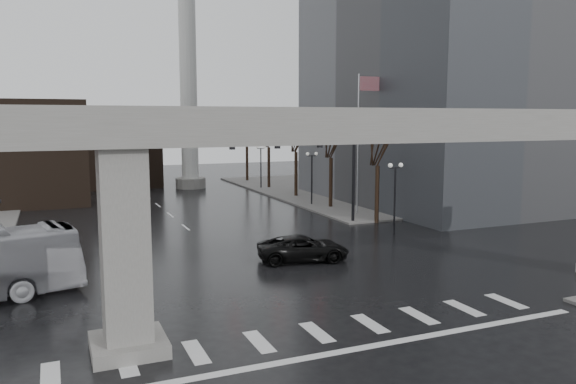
# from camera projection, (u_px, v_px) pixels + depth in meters

# --- Properties ---
(ground) EXTENTS (160.00, 160.00, 0.00)m
(ground) POSITION_uv_depth(u_px,v_px,m) (306.00, 324.00, 22.80)
(ground) COLOR black
(ground) RESTS_ON ground
(sidewalk_ne) EXTENTS (28.00, 36.00, 0.15)m
(sidewalk_ne) POSITION_uv_depth(u_px,v_px,m) (379.00, 189.00, 65.71)
(sidewalk_ne) COLOR slate
(sidewalk_ne) RESTS_ON ground
(elevated_guideway) EXTENTS (48.00, 2.60, 8.70)m
(elevated_guideway) POSITION_uv_depth(u_px,v_px,m) (336.00, 154.00, 22.39)
(elevated_guideway) COLOR gray
(elevated_guideway) RESTS_ON ground
(building_far_mid) EXTENTS (10.00, 10.00, 8.00)m
(building_far_mid) POSITION_uv_depth(u_px,v_px,m) (115.00, 153.00, 68.99)
(building_far_mid) COLOR black
(building_far_mid) RESTS_ON ground
(smokestack) EXTENTS (3.60, 3.60, 30.00)m
(smokestack) POSITION_uv_depth(u_px,v_px,m) (188.00, 74.00, 65.37)
(smokestack) COLOR silver
(smokestack) RESTS_ON ground
(signal_mast_arm) EXTENTS (12.12, 0.43, 8.00)m
(signal_mast_arm) POSITION_uv_depth(u_px,v_px,m) (310.00, 151.00, 42.68)
(signal_mast_arm) COLOR black
(signal_mast_arm) RESTS_ON ground
(flagpole_assembly) EXTENTS (2.06, 0.12, 12.00)m
(flagpole_assembly) POSITION_uv_depth(u_px,v_px,m) (361.00, 127.00, 47.81)
(flagpole_assembly) COLOR silver
(flagpole_assembly) RESTS_ON ground
(lamp_right_0) EXTENTS (1.22, 0.32, 5.11)m
(lamp_right_0) POSITION_uv_depth(u_px,v_px,m) (395.00, 186.00, 40.35)
(lamp_right_0) COLOR black
(lamp_right_0) RESTS_ON ground
(lamp_right_1) EXTENTS (1.22, 0.32, 5.11)m
(lamp_right_1) POSITION_uv_depth(u_px,v_px,m) (312.00, 169.00, 53.13)
(lamp_right_1) COLOR black
(lamp_right_1) RESTS_ON ground
(lamp_right_2) EXTENTS (1.22, 0.32, 5.11)m
(lamp_right_2) POSITION_uv_depth(u_px,v_px,m) (261.00, 159.00, 65.91)
(lamp_right_2) COLOR black
(lamp_right_2) RESTS_ON ground
(lamp_left_2) EXTENTS (1.22, 0.32, 5.11)m
(lamp_left_2) POSITION_uv_depth(u_px,v_px,m) (5.00, 167.00, 55.48)
(lamp_left_2) COLOR black
(lamp_left_2) RESTS_ON ground
(tree_right_0) EXTENTS (1.09, 1.58, 7.50)m
(tree_right_0) POSITION_uv_depth(u_px,v_px,m) (377.00, 188.00, 44.50)
(tree_right_0) COLOR black
(tree_right_0) RESTS_ON ground
(tree_right_1) EXTENTS (1.09, 1.61, 7.67)m
(tree_right_1) POSITION_uv_depth(u_px,v_px,m) (331.00, 177.00, 51.80)
(tree_right_1) COLOR black
(tree_right_1) RESTS_ON ground
(tree_right_2) EXTENTS (1.10, 1.63, 7.85)m
(tree_right_2) POSITION_uv_depth(u_px,v_px,m) (296.00, 169.00, 59.09)
(tree_right_2) COLOR black
(tree_right_2) RESTS_ON ground
(tree_right_3) EXTENTS (1.11, 1.66, 8.02)m
(tree_right_3) POSITION_uv_depth(u_px,v_px,m) (269.00, 163.00, 66.39)
(tree_right_3) COLOR black
(tree_right_3) RESTS_ON ground
(tree_right_4) EXTENTS (1.12, 1.69, 8.19)m
(tree_right_4) POSITION_uv_depth(u_px,v_px,m) (247.00, 158.00, 73.68)
(tree_right_4) COLOR black
(tree_right_4) RESTS_ON ground
(pickup_truck) EXTENTS (5.74, 3.48, 1.49)m
(pickup_truck) POSITION_uv_depth(u_px,v_px,m) (303.00, 248.00, 32.78)
(pickup_truck) COLOR black
(pickup_truck) RESTS_ON ground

